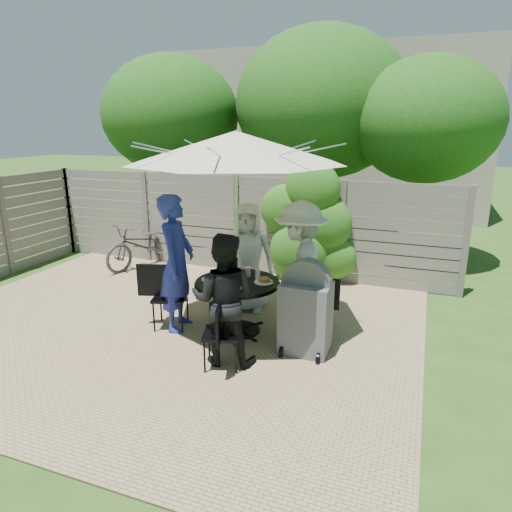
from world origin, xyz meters
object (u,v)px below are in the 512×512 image
at_px(person_front, 223,300).
at_px(person_right, 300,271).
at_px(plate_front, 232,289).
at_px(plate_right, 264,281).
at_px(glass_front, 241,283).
at_px(coffee_cup, 247,272).
at_px(glass_right, 258,275).
at_px(syrup_jug, 234,274).
at_px(bicycle, 143,245).
at_px(chair_back, 250,288).
at_px(plate_left, 211,278).
at_px(person_left, 177,264).
at_px(patio_table, 237,297).
at_px(chair_left, 170,309).
at_px(chair_front, 222,347).
at_px(plate_back, 242,271).
at_px(person_back, 248,258).
at_px(glass_left, 216,278).
at_px(umbrella, 236,147).
at_px(chair_right, 309,319).
at_px(bbq_grill, 306,311).

xyz_separation_m(person_front, person_right, (0.64, 0.98, 0.12)).
distance_m(plate_front, plate_right, 0.51).
distance_m(plate_front, glass_front, 0.15).
bearing_deg(coffee_cup, glass_right, -24.11).
height_order(person_front, syrup_jug, person_front).
height_order(person_front, bicycle, person_front).
bearing_deg(chair_back, plate_left, -13.27).
distance_m(person_left, glass_right, 1.10).
height_order(patio_table, person_left, person_left).
bearing_deg(chair_left, chair_front, -50.96).
bearing_deg(chair_left, plate_back, 14.44).
xyz_separation_m(person_back, chair_front, (0.37, -1.76, -0.57)).
height_order(person_right, glass_left, person_right).
xyz_separation_m(umbrella, syrup_jug, (-0.07, 0.04, -1.67)).
distance_m(plate_left, syrup_jug, 0.31).
distance_m(umbrella, chair_left, 2.41).
distance_m(person_front, plate_back, 1.19).
bearing_deg(chair_left, chair_right, -6.10).
height_order(chair_right, bbq_grill, bbq_grill).
relative_size(chair_front, bicycle, 0.50).
height_order(person_back, bbq_grill, person_back).
distance_m(patio_table, chair_back, 0.99).
bearing_deg(coffee_cup, person_left, -155.00).
xyz_separation_m(plate_right, glass_right, (-0.12, 0.08, 0.05)).
distance_m(chair_front, chair_right, 1.36).
xyz_separation_m(plate_left, glass_front, (0.51, -0.16, 0.05)).
bearing_deg(chair_front, plate_front, -6.31).
bearing_deg(chair_right, syrup_jug, 4.55).
height_order(chair_right, bicycle, bicycle).
bearing_deg(plate_front, glass_front, 55.44).
distance_m(person_right, bicycle, 4.24).
height_order(plate_left, plate_front, same).
relative_size(umbrella, plate_left, 12.57).
bearing_deg(chair_front, umbrella, -6.37).
bearing_deg(person_back, chair_left, -139.26).
height_order(chair_back, person_back, person_back).
distance_m(chair_left, plate_right, 1.41).
distance_m(chair_back, bbq_grill, 1.71).
bearing_deg(chair_front, glass_front, -14.80).
bearing_deg(person_left, chair_left, 90.70).
bearing_deg(person_back, glass_front, -84.50).
height_order(syrup_jug, coffee_cup, syrup_jug).
xyz_separation_m(plate_back, plate_right, (0.43, -0.28, 0.00)).
distance_m(person_left, person_front, 1.18).
xyz_separation_m(plate_front, syrup_jug, (-0.14, 0.39, 0.06)).
bearing_deg(person_left, chair_right, -90.06).
height_order(chair_front, glass_left, glass_left).
relative_size(chair_right, plate_front, 3.29).
bearing_deg(plate_left, person_back, 78.25).
relative_size(person_front, coffee_cup, 13.28).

